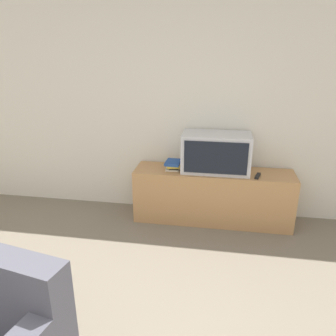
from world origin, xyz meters
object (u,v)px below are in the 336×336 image
object	(u,v)px
tv_stand	(212,196)
remote_on_stand	(258,176)
television	(216,153)
book_stack	(173,165)

from	to	relation	value
tv_stand	remote_on_stand	world-z (taller)	remote_on_stand
television	book_stack	distance (m)	0.50
television	remote_on_stand	bearing A→B (deg)	-14.66
television	book_stack	xyz separation A→B (m)	(-0.47, -0.03, -0.16)
book_stack	remote_on_stand	distance (m)	0.93
television	remote_on_stand	world-z (taller)	television
tv_stand	book_stack	distance (m)	0.58
tv_stand	book_stack	world-z (taller)	book_stack
tv_stand	book_stack	bearing A→B (deg)	-178.22
television	remote_on_stand	size ratio (longest dim) A/B	4.64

